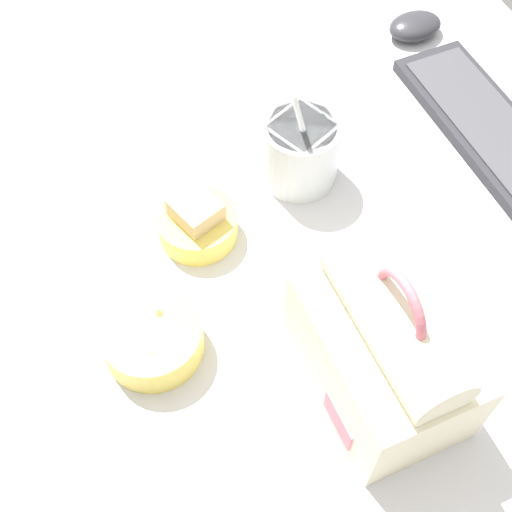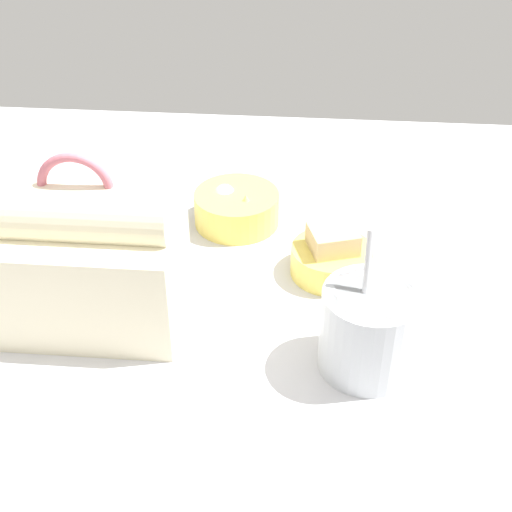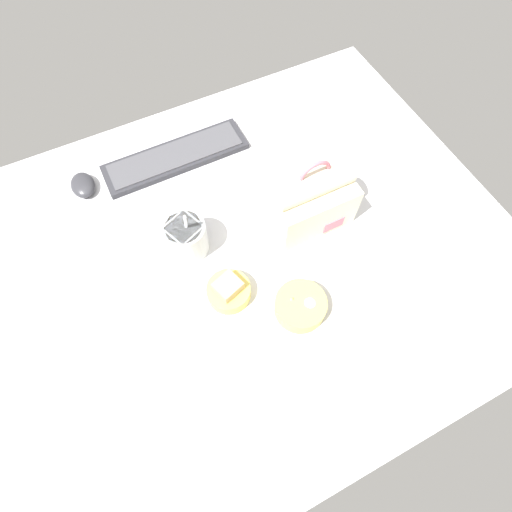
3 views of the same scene
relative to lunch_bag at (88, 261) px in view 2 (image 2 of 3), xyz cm
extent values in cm
cube|color=silver|center=(-21.50, -2.33, -9.08)|extent=(140.00, 110.00, 2.00)
cube|color=#EFE5C1|center=(-0.01, 0.01, -1.83)|extent=(20.47, 13.70, 12.50)
cylinder|color=#EFE5C1|center=(-0.01, 0.01, 6.31)|extent=(19.45, 6.87, 6.87)
cube|color=#DB707F|center=(3.58, -6.94, -4.64)|extent=(5.73, 0.30, 3.75)
torus|color=#DB707F|center=(-0.01, 0.01, 9.41)|extent=(8.17, 1.00, 8.17)
cylinder|color=silver|center=(-31.12, 5.28, -3.20)|extent=(10.37, 10.37, 9.75)
cylinder|color=#C6892D|center=(-31.12, 5.28, 1.38)|extent=(9.12, 9.12, 0.60)
cylinder|color=silver|center=(-30.34, 4.76, 2.73)|extent=(0.70, 3.39, 11.05)
cylinder|color=#EFD65B|center=(-27.39, -11.01, -6.19)|extent=(10.29, 10.29, 3.77)
cube|color=tan|center=(-27.39, -11.01, -4.12)|extent=(6.97, 6.64, 5.27)
cylinder|color=#EFD65B|center=(-14.22, -21.72, -5.75)|extent=(11.85, 11.85, 4.65)
ellipsoid|color=white|center=(-12.45, -22.61, -4.55)|extent=(3.22, 3.22, 3.79)
cone|color=#F4DB84|center=(-15.71, -20.07, -4.47)|extent=(5.35, 5.35, 3.95)
sphere|color=black|center=(-13.85, -25.32, -5.74)|extent=(1.42, 1.42, 1.42)
sphere|color=black|center=(-13.35, -24.63, -5.74)|extent=(1.42, 1.42, 1.42)
sphere|color=black|center=(-13.28, -23.78, -5.74)|extent=(1.42, 1.42, 1.42)
sphere|color=black|center=(-13.67, -23.03, -5.74)|extent=(1.42, 1.42, 1.42)
camera|label=1|loc=(24.37, -25.69, 68.41)|focal=50.00mm
camera|label=2|loc=(-24.07, 62.28, 46.73)|focal=50.00mm
camera|label=3|loc=(-37.16, -45.09, 81.00)|focal=28.00mm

